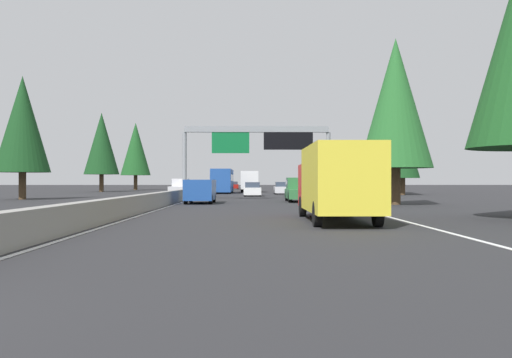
% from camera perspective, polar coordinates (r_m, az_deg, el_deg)
% --- Properties ---
extents(ground_plane, '(320.00, 320.00, 0.00)m').
position_cam_1_polar(ground_plane, '(66.20, -5.16, -1.57)').
color(ground_plane, '#262628').
extents(median_barrier, '(180.00, 0.56, 0.90)m').
position_cam_1_polar(median_barrier, '(86.16, -4.27, -0.95)').
color(median_barrier, gray).
rests_on(median_barrier, ground).
extents(shoulder_stripe_right, '(160.00, 0.16, 0.01)m').
position_cam_1_polar(shoulder_stripe_right, '(76.22, 4.13, -1.39)').
color(shoulder_stripe_right, silver).
rests_on(shoulder_stripe_right, ground).
extents(shoulder_stripe_median, '(160.00, 0.16, 0.01)m').
position_cam_1_polar(shoulder_stripe_median, '(76.15, -4.36, -1.39)').
color(shoulder_stripe_median, silver).
rests_on(shoulder_stripe_median, ground).
extents(sign_gantry_overhead, '(0.50, 12.68, 6.27)m').
position_cam_1_polar(sign_gantry_overhead, '(49.37, 0.26, 3.74)').
color(sign_gantry_overhead, gray).
rests_on(sign_gantry_overhead, ground).
extents(box_truck_near_center, '(8.50, 2.40, 2.95)m').
position_cam_1_polar(box_truck_near_center, '(23.02, 7.95, -0.18)').
color(box_truck_near_center, gold).
rests_on(box_truck_near_center, ground).
extents(pickup_mid_left, '(5.60, 2.00, 1.86)m').
position_cam_1_polar(pickup_mid_left, '(44.99, 4.29, -1.07)').
color(pickup_mid_left, '#2D6B38').
rests_on(pickup_mid_left, ground).
extents(bus_distant_b, '(11.50, 2.55, 3.10)m').
position_cam_1_polar(bus_distant_b, '(75.91, -3.32, -0.10)').
color(bus_distant_b, '#1E4793').
rests_on(bus_distant_b, ground).
extents(sedan_near_right, '(4.40, 1.80, 1.47)m').
position_cam_1_polar(sedan_near_right, '(111.99, -2.21, -0.65)').
color(sedan_near_right, maroon).
rests_on(sedan_near_right, ground).
extents(sedan_mid_right, '(4.40, 1.80, 1.47)m').
position_cam_1_polar(sedan_mid_right, '(60.72, -0.35, -1.06)').
color(sedan_mid_right, white).
rests_on(sedan_mid_right, ground).
extents(minivan_far_center, '(5.00, 1.95, 1.69)m').
position_cam_1_polar(minivan_far_center, '(41.42, -5.52, -1.09)').
color(minivan_far_center, '#1E4793').
rests_on(minivan_far_center, ground).
extents(sedan_distant_a, '(4.40, 1.80, 1.47)m').
position_cam_1_polar(sedan_distant_a, '(69.94, 2.55, -0.94)').
color(sedan_distant_a, silver).
rests_on(sedan_distant_a, ground).
extents(box_truck_far_right, '(8.50, 2.40, 2.95)m').
position_cam_1_polar(box_truck_far_right, '(82.07, -0.64, -0.18)').
color(box_truck_far_right, white).
rests_on(box_truck_far_right, ground).
extents(oncoming_near, '(5.60, 2.00, 1.86)m').
position_cam_1_polar(oncoming_near, '(68.63, -7.52, -0.76)').
color(oncoming_near, silver).
rests_on(oncoming_near, ground).
extents(conifer_right_near, '(4.96, 4.96, 11.28)m').
position_cam_1_polar(conifer_right_near, '(40.42, 13.65, 7.28)').
color(conifer_right_near, '#4C3823').
rests_on(conifer_right_near, ground).
extents(conifer_right_mid, '(3.88, 3.88, 8.81)m').
position_cam_1_polar(conifer_right_mid, '(67.99, 14.30, 2.98)').
color(conifer_right_mid, '#4C3823').
rests_on(conifer_right_mid, ground).
extents(conifer_right_far, '(6.45, 6.45, 14.67)m').
position_cam_1_polar(conifer_right_far, '(72.39, 12.69, 5.62)').
color(conifer_right_far, '#4C3823').
rests_on(conifer_right_far, ground).
extents(conifer_left_near, '(4.70, 4.70, 10.69)m').
position_cam_1_polar(conifer_left_near, '(53.91, -22.09, 5.03)').
color(conifer_left_near, '#4C3823').
rests_on(conifer_left_near, ground).
extents(conifer_left_mid, '(5.14, 5.14, 11.67)m').
position_cam_1_polar(conifer_left_mid, '(88.05, -15.02, 3.40)').
color(conifer_left_mid, '#4C3823').
rests_on(conifer_left_mid, ground).
extents(conifer_left_far, '(5.19, 5.19, 11.80)m').
position_cam_1_polar(conifer_left_far, '(102.94, -11.82, 2.92)').
color(conifer_left_far, '#4C3823').
rests_on(conifer_left_far, ground).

